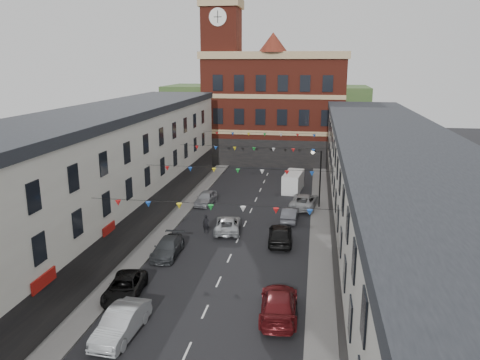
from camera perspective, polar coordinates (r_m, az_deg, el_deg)
The scene contains 20 objects.
ground at distance 36.32m, azimuth -1.32°, elevation -9.53°, with size 160.00×160.00×0.00m, color black.
pavement_left at distance 39.80m, azimuth -10.68°, elevation -7.48°, with size 1.80×64.00×0.15m, color #605E5B.
pavement_right at distance 37.60m, azimuth 9.77°, elevation -8.76°, with size 1.80×64.00×0.15m, color #605E5B.
terrace_left at distance 39.26m, azimuth -18.24°, elevation -0.17°, with size 8.40×56.00×10.70m.
terrace_right at distance 35.50m, azimuth 18.01°, elevation -2.48°, with size 8.40×56.00×9.70m.
civic_building at distance 71.18m, azimuth 4.31°, elevation 8.94°, with size 20.60×13.30×18.50m.
clock_tower at distance 69.03m, azimuth -2.22°, elevation 14.46°, with size 5.60×5.60×30.00m.
distant_hill at distance 95.70m, azimuth 3.16°, elevation 8.42°, with size 40.00×14.00×10.00m, color #2E5025.
street_lamp at distance 47.88m, azimuth 9.49°, elevation 1.08°, with size 1.10×0.36×6.00m.
car_left_b at distance 27.46m, azimuth -14.28°, elevation -16.55°, with size 1.63×4.69×1.54m, color #B9BEC1.
car_left_c at distance 31.51m, azimuth -13.87°, elevation -12.58°, with size 2.11×4.58×1.27m, color black.
car_left_d at distance 37.01m, azimuth -8.81°, elevation -8.12°, with size 1.85×4.55×1.32m, color #3B3F43.
car_left_e at distance 49.42m, azimuth -4.18°, elevation -2.19°, with size 1.64×4.09×1.39m, color #94969C.
car_right_c at distance 28.58m, azimuth 4.75°, elevation -14.80°, with size 2.18×5.35×1.55m, color maroon.
car_right_d at distance 39.02m, azimuth 4.93°, elevation -6.56°, with size 1.93×4.80×1.63m, color black.
car_right_e at distance 44.43m, azimuth 6.14°, elevation -4.18°, with size 1.41×4.04×1.33m, color #4C4D53.
car_right_f at distance 48.47m, azimuth 7.82°, elevation -2.55°, with size 2.49×5.40×1.50m, color #9A9C9E.
moving_car at distance 41.57m, azimuth -1.51°, elevation -5.42°, with size 2.18×4.72×1.31m, color #B0B4B7.
white_van at distance 54.77m, azimuth 6.50°, elevation -0.21°, with size 1.87×4.85×2.15m, color silver.
pedestrian at distance 41.19m, azimuth -4.15°, elevation -5.37°, with size 0.61×0.40×1.68m, color black.
Camera 1 is at (6.16, -32.67, 14.61)m, focal length 35.00 mm.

